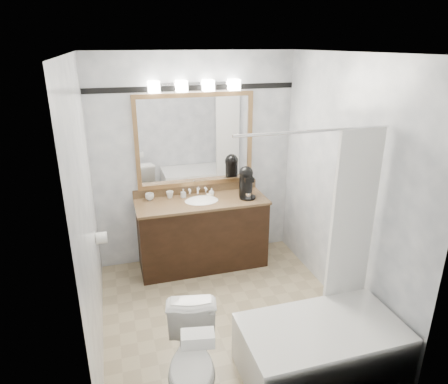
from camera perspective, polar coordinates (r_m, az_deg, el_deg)
The scene contains 15 objects.
room at distance 3.60m, azimuth 0.39°, elevation -1.06°, with size 2.42×2.62×2.52m.
vanity at distance 4.82m, azimuth -3.13°, elevation -5.71°, with size 1.53×0.58×0.97m.
mirror at distance 4.71m, azimuth -4.13°, elevation 7.32°, with size 1.40×0.04×1.10m.
vanity_light_bar at distance 4.55m, azimuth -4.19°, elevation 14.95°, with size 1.02×0.14×0.12m.
accent_stripe at distance 4.62m, azimuth -4.36°, elevation 14.61°, with size 2.40×0.01×0.06m, color black.
bathtub at distance 3.59m, azimuth 13.87°, elevation -19.92°, with size 1.30×0.75×1.96m.
tp_roll at distance 4.30m, azimuth -17.10°, elevation -6.28°, with size 0.12×0.12×0.11m, color white.
toilet at distance 3.23m, azimuth -4.51°, elevation -23.09°, with size 0.39×0.69×0.70m, color white.
tissue_box at distance 2.80m, azimuth -3.76°, elevation -20.17°, with size 0.22×0.12×0.09m, color white.
coffee_maker at distance 4.71m, azimuth 3.18°, elevation 1.54°, with size 0.19×0.25×0.37m.
cup_left at distance 4.73m, azimuth -10.58°, elevation -0.66°, with size 0.10×0.10×0.08m, color white.
cup_right at distance 4.76m, azimuth -7.74°, elevation -0.37°, with size 0.09×0.09×0.08m, color white.
soap_bottle_a at distance 4.74m, azimuth -5.84°, elevation -0.19°, with size 0.05×0.05×0.10m, color white.
soap_bottle_b at distance 4.81m, azimuth -1.79°, elevation 0.05°, with size 0.07×0.07×0.08m, color white.
soap_bar at distance 4.79m, azimuth -2.02°, elevation -0.40°, with size 0.08×0.05×0.02m, color beige.
Camera 1 is at (-0.96, -3.20, 2.57)m, focal length 32.00 mm.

